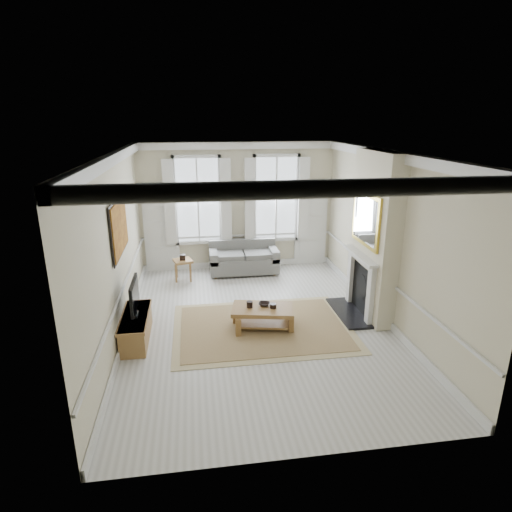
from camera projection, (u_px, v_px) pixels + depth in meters
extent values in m
plane|color=#B7B5AD|center=(258.00, 324.00, 8.65)|extent=(7.20, 7.20, 0.00)
plane|color=white|center=(258.00, 152.00, 7.60)|extent=(7.20, 7.20, 0.00)
plane|color=beige|center=(237.00, 207.00, 11.51)|extent=(5.20, 0.00, 5.20)
plane|color=beige|center=(116.00, 250.00, 7.76)|extent=(0.00, 7.20, 7.20)
plane|color=beige|center=(387.00, 238.00, 8.49)|extent=(0.00, 7.20, 7.20)
cube|color=silver|center=(161.00, 230.00, 11.35)|extent=(0.90, 0.08, 2.30)
cube|color=silver|center=(311.00, 224.00, 11.93)|extent=(0.90, 0.08, 2.30)
cube|color=#BB7B20|center=(119.00, 227.00, 7.93)|extent=(0.05, 1.66, 1.06)
cube|color=beige|center=(374.00, 236.00, 8.65)|extent=(0.35, 1.70, 3.38)
cube|color=black|center=(349.00, 313.00, 9.11)|extent=(0.55, 1.50, 0.05)
cube|color=silver|center=(370.00, 299.00, 8.45)|extent=(0.10, 0.18, 1.15)
cube|color=silver|center=(350.00, 279.00, 9.48)|extent=(0.10, 0.18, 1.15)
cube|color=silver|center=(360.00, 255.00, 8.74)|extent=(0.20, 1.45, 0.06)
cube|color=black|center=(362.00, 289.00, 8.98)|extent=(0.02, 0.92, 1.00)
cube|color=gold|center=(366.00, 220.00, 8.51)|extent=(0.06, 1.26, 1.06)
cube|color=#5D5E5B|center=(244.00, 263.00, 11.45)|extent=(1.80, 0.88, 0.41)
cube|color=#5D5E5B|center=(242.00, 247.00, 11.65)|extent=(1.80, 0.20, 0.44)
cube|color=#5D5E5B|center=(213.00, 256.00, 11.26)|extent=(0.20, 0.88, 0.30)
cube|color=#5D5E5B|center=(273.00, 253.00, 11.48)|extent=(0.20, 0.88, 0.30)
cylinder|color=brown|center=(215.00, 277.00, 11.11)|extent=(0.06, 0.06, 0.08)
cylinder|color=brown|center=(270.00, 266.00, 11.93)|extent=(0.06, 0.06, 0.08)
cube|color=brown|center=(183.00, 261.00, 10.88)|extent=(0.54, 0.54, 0.06)
cube|color=brown|center=(176.00, 273.00, 10.78)|extent=(0.05, 0.05, 0.48)
cube|color=brown|center=(190.00, 273.00, 10.83)|extent=(0.05, 0.05, 0.48)
cube|color=brown|center=(177.00, 269.00, 11.10)|extent=(0.05, 0.05, 0.48)
cube|color=brown|center=(190.00, 268.00, 11.15)|extent=(0.05, 0.05, 0.48)
cube|color=#936F4C|center=(262.00, 327.00, 8.50)|extent=(3.50, 2.60, 0.02)
cube|color=brown|center=(263.00, 309.00, 8.37)|extent=(1.30, 0.91, 0.08)
cube|color=brown|center=(239.00, 327.00, 8.14)|extent=(0.10, 0.10, 0.37)
cube|color=brown|center=(290.00, 324.00, 8.28)|extent=(0.10, 0.10, 0.37)
cube|color=brown|center=(236.00, 316.00, 8.61)|extent=(0.10, 0.10, 0.37)
cube|color=brown|center=(284.00, 313.00, 8.74)|extent=(0.10, 0.10, 0.37)
cylinder|color=black|center=(250.00, 304.00, 8.35)|extent=(0.12, 0.12, 0.12)
cylinder|color=black|center=(273.00, 306.00, 8.33)|extent=(0.13, 0.13, 0.09)
imported|color=black|center=(264.00, 304.00, 8.45)|extent=(0.29, 0.29, 0.05)
cube|color=brown|center=(136.00, 328.00, 7.98)|extent=(0.45, 1.41, 0.50)
cube|color=black|center=(136.00, 314.00, 7.90)|extent=(0.08, 0.30, 0.03)
cube|color=black|center=(134.00, 295.00, 7.78)|extent=(0.05, 0.90, 0.55)
cube|color=black|center=(136.00, 295.00, 7.78)|extent=(0.01, 0.83, 0.49)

